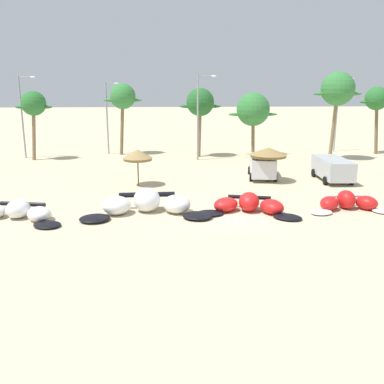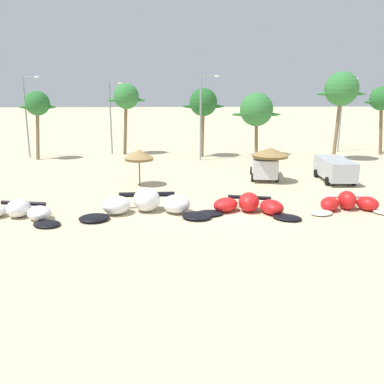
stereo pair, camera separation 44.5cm
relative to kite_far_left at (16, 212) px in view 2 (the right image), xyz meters
name	(u,v)px [view 2 (the right image)]	position (x,y,z in m)	size (l,w,h in m)	color
ground_plane	(235,215)	(13.12, 0.04, -0.42)	(260.00, 260.00, 0.00)	beige
kite_far_left	(16,212)	(0.00, 0.00, 0.00)	(6.76, 3.74, 1.10)	black
kite_left	(147,204)	(7.70, 0.79, 0.16)	(8.32, 3.80, 1.51)	black
kite_left_of_center	(248,206)	(14.02, 0.61, 0.03)	(6.58, 3.86, 1.18)	black
kite_center	(349,203)	(20.43, 0.80, 0.03)	(5.71, 2.60, 1.19)	white
beach_umbrella_near_van	(139,155)	(6.71, 8.28, 2.03)	(2.33, 2.33, 2.89)	brown
beach_umbrella_middle	(270,152)	(17.21, 9.13, 2.00)	(3.01, 3.01, 2.81)	brown
parked_van	(334,168)	(22.64, 9.28, 0.67)	(2.47, 5.04, 1.84)	#B2B7BC
parked_car_second	(264,165)	(17.10, 10.74, 0.67)	(2.72, 4.96, 1.84)	silver
palm_leftmost	(37,105)	(-4.64, 20.86, 5.32)	(3.79, 2.53, 7.15)	#7F6647
palm_left	(126,97)	(4.20, 23.91, 5.95)	(4.24, 2.82, 7.91)	brown
palm_left_of_gap	(203,103)	(12.65, 21.88, 5.40)	(4.47, 2.98, 7.41)	#7F6647
palm_center_left	(256,110)	(18.55, 22.52, 4.64)	(5.48, 3.65, 6.93)	brown
palm_center_right	(341,90)	(26.46, 18.94, 6.83)	(5.12, 3.42, 9.06)	#7F6647
palm_right_of_gap	(381,100)	(32.50, 22.61, 5.68)	(3.92, 2.61, 7.56)	brown
lamppost_west	(27,112)	(-6.21, 22.27, 4.45)	(1.84, 0.24, 8.66)	gray
lamppost_west_center	(112,114)	(2.45, 24.40, 4.09)	(1.60, 0.24, 8.01)	gray
lamppost_east_center	(202,113)	(12.40, 19.74, 4.50)	(1.99, 0.24, 8.72)	gray
lamppost_east	(342,111)	(29.07, 24.80, 4.39)	(1.83, 0.24, 8.56)	gray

